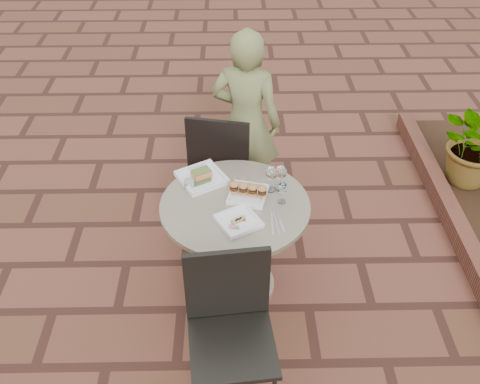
{
  "coord_description": "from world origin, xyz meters",
  "views": [
    {
      "loc": [
        -0.08,
        -2.65,
        2.78
      ],
      "look_at": [
        -0.03,
        -0.22,
        0.82
      ],
      "focal_mm": 40.0,
      "sensor_mm": 36.0,
      "label": 1
    }
  ],
  "objects_px": {
    "chair_near": "(230,319)",
    "plate_tuna": "(238,221)",
    "chair_far": "(221,158)",
    "plate_sliders": "(248,192)",
    "cafe_table": "(235,234)",
    "diner": "(246,122)",
    "plate_salmon": "(202,177)"
  },
  "relations": [
    {
      "from": "chair_near",
      "to": "plate_salmon",
      "type": "distance_m",
      "value": 0.98
    },
    {
      "from": "diner",
      "to": "cafe_table",
      "type": "bearing_deg",
      "value": 100.02
    },
    {
      "from": "chair_far",
      "to": "chair_near",
      "type": "relative_size",
      "value": 1.0
    },
    {
      "from": "plate_salmon",
      "to": "plate_sliders",
      "type": "relative_size",
      "value": 1.35
    },
    {
      "from": "cafe_table",
      "to": "plate_salmon",
      "type": "height_order",
      "value": "plate_salmon"
    },
    {
      "from": "cafe_table",
      "to": "diner",
      "type": "xyz_separation_m",
      "value": [
        0.09,
        0.95,
        0.23
      ]
    },
    {
      "from": "chair_far",
      "to": "plate_sliders",
      "type": "relative_size",
      "value": 3.47
    },
    {
      "from": "cafe_table",
      "to": "plate_salmon",
      "type": "distance_m",
      "value": 0.41
    },
    {
      "from": "chair_far",
      "to": "plate_tuna",
      "type": "relative_size",
      "value": 3.14
    },
    {
      "from": "cafe_table",
      "to": "chair_far",
      "type": "distance_m",
      "value": 0.73
    },
    {
      "from": "cafe_table",
      "to": "chair_far",
      "type": "relative_size",
      "value": 0.97
    },
    {
      "from": "chair_near",
      "to": "cafe_table",
      "type": "bearing_deg",
      "value": 80.89
    },
    {
      "from": "plate_sliders",
      "to": "plate_tuna",
      "type": "distance_m",
      "value": 0.25
    },
    {
      "from": "cafe_table",
      "to": "chair_near",
      "type": "distance_m",
      "value": 0.71
    },
    {
      "from": "chair_near",
      "to": "plate_salmon",
      "type": "bearing_deg",
      "value": 94.07
    },
    {
      "from": "chair_far",
      "to": "plate_sliders",
      "type": "distance_m",
      "value": 0.71
    },
    {
      "from": "plate_sliders",
      "to": "diner",
      "type": "bearing_deg",
      "value": 89.26
    },
    {
      "from": "cafe_table",
      "to": "plate_tuna",
      "type": "xyz_separation_m",
      "value": [
        0.02,
        -0.17,
        0.26
      ]
    },
    {
      "from": "diner",
      "to": "plate_sliders",
      "type": "height_order",
      "value": "diner"
    },
    {
      "from": "plate_salmon",
      "to": "chair_far",
      "type": "bearing_deg",
      "value": 76.6
    },
    {
      "from": "chair_near",
      "to": "plate_salmon",
      "type": "relative_size",
      "value": 2.57
    },
    {
      "from": "plate_salmon",
      "to": "plate_tuna",
      "type": "height_order",
      "value": "plate_salmon"
    },
    {
      "from": "chair_near",
      "to": "plate_sliders",
      "type": "distance_m",
      "value": 0.81
    },
    {
      "from": "plate_tuna",
      "to": "chair_near",
      "type": "bearing_deg",
      "value": -95.59
    },
    {
      "from": "plate_salmon",
      "to": "plate_sliders",
      "type": "height_order",
      "value": "plate_sliders"
    },
    {
      "from": "diner",
      "to": "plate_tuna",
      "type": "relative_size",
      "value": 4.83
    },
    {
      "from": "chair_far",
      "to": "chair_near",
      "type": "height_order",
      "value": "same"
    },
    {
      "from": "chair_far",
      "to": "plate_salmon",
      "type": "bearing_deg",
      "value": 88.48
    },
    {
      "from": "chair_far",
      "to": "plate_tuna",
      "type": "height_order",
      "value": "chair_far"
    },
    {
      "from": "chair_near",
      "to": "plate_tuna",
      "type": "bearing_deg",
      "value": 78.15
    },
    {
      "from": "diner",
      "to": "plate_sliders",
      "type": "xyz_separation_m",
      "value": [
        -0.01,
        -0.87,
        0.05
      ]
    },
    {
      "from": "chair_far",
      "to": "chair_near",
      "type": "xyz_separation_m",
      "value": [
        0.06,
        -1.43,
        0.0
      ]
    }
  ]
}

